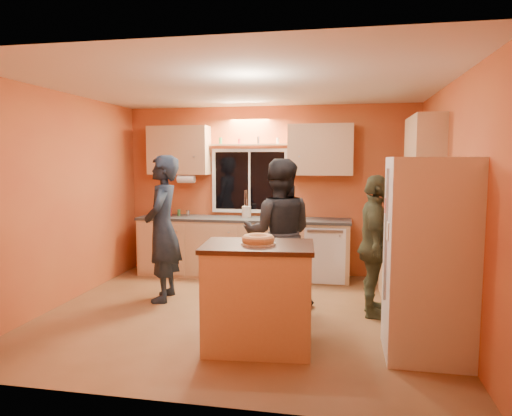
% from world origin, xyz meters
% --- Properties ---
extents(ground, '(4.50, 4.50, 0.00)m').
position_xyz_m(ground, '(0.00, 0.00, 0.00)').
color(ground, brown).
rests_on(ground, ground).
extents(room_shell, '(4.54, 4.04, 2.61)m').
position_xyz_m(room_shell, '(0.12, 0.41, 1.62)').
color(room_shell, '#C36632').
rests_on(room_shell, ground).
extents(back_counter, '(4.23, 0.62, 0.90)m').
position_xyz_m(back_counter, '(0.01, 1.70, 0.45)').
color(back_counter, tan).
rests_on(back_counter, ground).
extents(right_counter, '(0.62, 1.84, 0.90)m').
position_xyz_m(right_counter, '(1.95, 0.50, 0.45)').
color(right_counter, tan).
rests_on(right_counter, ground).
extents(refrigerator, '(0.72, 0.70, 1.80)m').
position_xyz_m(refrigerator, '(1.89, -0.80, 0.90)').
color(refrigerator, silver).
rests_on(refrigerator, ground).
extents(island, '(1.08, 0.78, 0.99)m').
position_xyz_m(island, '(0.36, -0.90, 0.50)').
color(island, tan).
rests_on(island, ground).
extents(bundt_pastry, '(0.31, 0.31, 0.09)m').
position_xyz_m(bundt_pastry, '(0.36, -0.90, 1.04)').
color(bundt_pastry, tan).
rests_on(bundt_pastry, island).
extents(person_left, '(0.53, 0.72, 1.84)m').
position_xyz_m(person_left, '(-1.09, 0.35, 0.92)').
color(person_left, black).
rests_on(person_left, ground).
extents(person_center, '(0.93, 0.75, 1.79)m').
position_xyz_m(person_center, '(0.38, 0.34, 0.90)').
color(person_center, black).
rests_on(person_center, ground).
extents(person_right, '(0.41, 0.95, 1.61)m').
position_xyz_m(person_right, '(1.50, 0.22, 0.81)').
color(person_right, '#393B26').
rests_on(person_right, ground).
extents(mixing_bowl, '(0.49, 0.49, 0.10)m').
position_xyz_m(mixing_bowl, '(0.29, 1.71, 0.95)').
color(mixing_bowl, black).
rests_on(mixing_bowl, back_counter).
extents(utensil_crock, '(0.14, 0.14, 0.17)m').
position_xyz_m(utensil_crock, '(-0.31, 1.77, 0.99)').
color(utensil_crock, beige).
rests_on(utensil_crock, back_counter).
extents(potted_plant, '(0.30, 0.28, 0.27)m').
position_xyz_m(potted_plant, '(1.97, 0.50, 1.03)').
color(potted_plant, gray).
rests_on(potted_plant, right_counter).
extents(red_box, '(0.17, 0.13, 0.07)m').
position_xyz_m(red_box, '(2.01, 0.72, 0.94)').
color(red_box, '#AB1C1A').
rests_on(red_box, right_counter).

